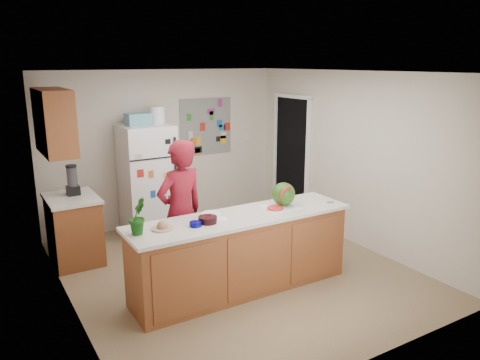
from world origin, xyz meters
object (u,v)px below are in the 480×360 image
refrigerator (148,180)px  person (181,213)px  cherry_bowl (208,220)px  watermelon (283,194)px

refrigerator → person: size_ratio=0.97×
person → cherry_bowl: (0.06, -0.58, 0.08)m
refrigerator → person: (-0.26, -1.82, 0.03)m
watermelon → cherry_bowl: 1.06m
watermelon → cherry_bowl: size_ratio=1.37×
person → watermelon: (1.12, -0.52, 0.19)m
cherry_bowl → watermelon: bearing=3.3°
refrigerator → watermelon: refrigerator is taller
person → cherry_bowl: bearing=83.2°
refrigerator → cherry_bowl: bearing=-94.6°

